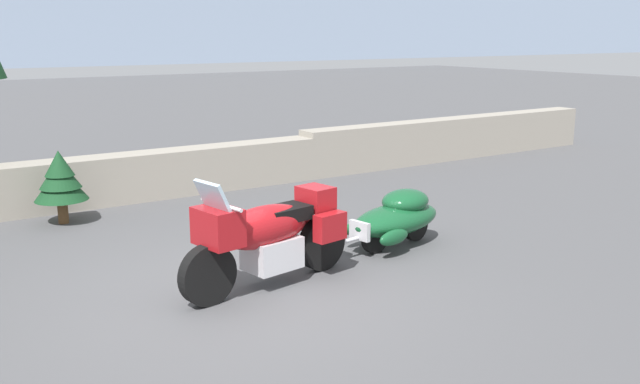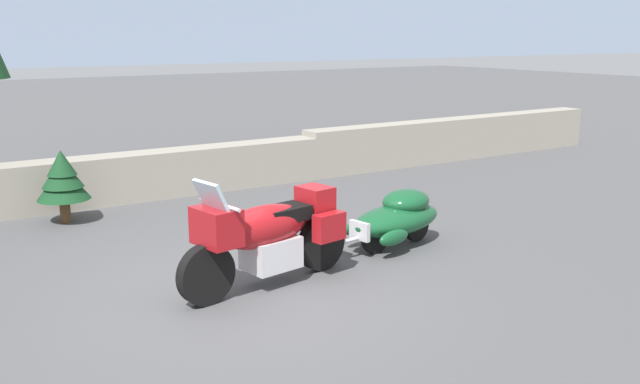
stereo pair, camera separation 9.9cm
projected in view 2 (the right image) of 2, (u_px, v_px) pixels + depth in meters
The scene contains 5 objects.
ground_plane at pixel (241, 295), 7.67m from camera, with size 80.00×80.00×0.00m, color #4C4C4F.
stone_guard_wall at pixel (110, 177), 11.71m from camera, with size 24.00×0.59×0.95m.
touring_motorcycle at pixel (267, 233), 7.81m from camera, with size 2.30×0.98×1.33m.
car_shaped_trailer at pixel (397, 217), 9.31m from camera, with size 2.23×0.96×0.76m.
pine_sapling_near at pixel (62, 178), 10.45m from camera, with size 0.79×0.79×1.12m.
Camera 2 is at (-3.19, -6.54, 2.82)m, focal length 39.10 mm.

